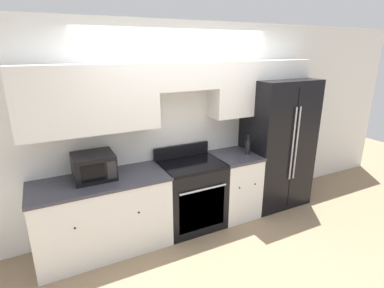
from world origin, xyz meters
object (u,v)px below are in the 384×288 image
(refrigerator, at_px, (274,143))
(microwave, at_px, (94,166))
(oven_range, at_px, (191,194))
(bottle, at_px, (248,147))

(refrigerator, bearing_deg, microwave, 179.71)
(microwave, bearing_deg, refrigerator, -0.29)
(oven_range, bearing_deg, refrigerator, 2.65)
(microwave, distance_m, bottle, 2.01)
(refrigerator, bearing_deg, bottle, -169.05)
(refrigerator, bearing_deg, oven_range, -177.35)
(oven_range, height_order, refrigerator, refrigerator)
(refrigerator, relative_size, bottle, 6.98)
(microwave, bearing_deg, oven_range, -3.87)
(microwave, height_order, bottle, microwave)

